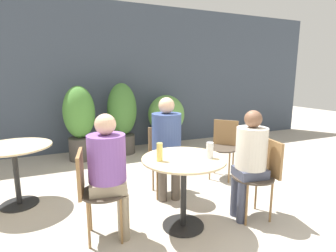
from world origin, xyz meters
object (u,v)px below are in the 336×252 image
cafe_table_near (184,173)px  beer_glass_1 (210,150)px  cafe_table_far (15,159)px  bistro_chair_1 (164,153)px  bistro_chair_4 (169,133)px  potted_plant_0 (80,120)px  bistro_chair_0 (261,170)px  potted_plant_1 (122,116)px  bistro_chair_2 (93,186)px  seated_person_0 (250,155)px  bistro_chair_3 (224,143)px  beer_glass_0 (160,152)px  potted_plant_2 (166,118)px  seated_person_2 (109,166)px  seated_person_1 (167,139)px

cafe_table_near → beer_glass_1: (0.23, -0.10, 0.24)m
cafe_table_far → bistro_chair_1: 1.79m
bistro_chair_4 → potted_plant_0: potted_plant_0 is taller
bistro_chair_0 → potted_plant_1: size_ratio=0.62×
bistro_chair_1 → bistro_chair_2: bearing=-135.0°
bistro_chair_0 → seated_person_0: size_ratio=0.73×
cafe_table_near → bistro_chair_1: (0.14, 0.86, -0.04)m
cafe_table_near → bistro_chair_0: size_ratio=0.97×
seated_person_0 → potted_plant_1: 3.03m
bistro_chair_3 → beer_glass_1: size_ratio=5.46×
bistro_chair_0 → potted_plant_1: bearing=-155.6°
seated_person_0 → beer_glass_0: 0.98m
bistro_chair_0 → bistro_chair_3: 1.20m
cafe_table_near → bistro_chair_0: bearing=-9.3°
beer_glass_0 → cafe_table_near: bearing=-2.0°
potted_plant_1 → potted_plant_2: size_ratio=1.23×
bistro_chair_1 → potted_plant_0: 2.09m
bistro_chair_2 → beer_glass_0: beer_glass_0 is taller
bistro_chair_1 → bistro_chair_4: same height
potted_plant_0 → seated_person_2: bearing=-89.0°
potted_plant_1 → potted_plant_2: 0.95m
seated_person_1 → seated_person_2: seated_person_1 is taller
bistro_chair_3 → potted_plant_0: potted_plant_0 is taller
bistro_chair_0 → seated_person_1: bearing=-129.7°
bistro_chair_4 → seated_person_0: (0.05, -2.05, 0.18)m
bistro_chair_3 → seated_person_0: size_ratio=0.73×
potted_plant_0 → cafe_table_far: bearing=-119.1°
bistro_chair_4 → potted_plant_2: 0.98m
seated_person_0 → seated_person_1: (-0.60, 0.83, 0.04)m
bistro_chair_4 → seated_person_1: size_ratio=0.68×
bistro_chair_1 → seated_person_0: bearing=-50.3°
cafe_table_near → potted_plant_2: potted_plant_2 is taller
bistro_chair_1 → bistro_chair_3: 1.06m
bistro_chair_1 → beer_glass_1: bearing=-75.2°
seated_person_1 → cafe_table_near: bearing=-90.0°
bistro_chair_4 → seated_person_1: seated_person_1 is taller
bistro_chair_1 → seated_person_2: 1.15m
bistro_chair_0 → beer_glass_0: bearing=-88.4°
bistro_chair_1 → beer_glass_1: beer_glass_1 is taller
potted_plant_1 → bistro_chair_1: bearing=-87.5°
beer_glass_1 → potted_plant_0: bearing=109.2°
bistro_chair_1 → bistro_chair_2: (-1.00, -0.72, 0.00)m
cafe_table_near → beer_glass_1: 0.35m
cafe_table_far → seated_person_0: seated_person_0 is taller
bistro_chair_3 → seated_person_0: seated_person_0 is taller
cafe_table_far → bistro_chair_4: (2.28, 0.75, -0.04)m
cafe_table_near → bistro_chair_3: bistro_chair_3 is taller
bistro_chair_3 → bistro_chair_4: (-0.52, 0.92, 0.00)m
bistro_chair_4 → cafe_table_far: bearing=-136.5°
bistro_chair_4 → seated_person_0: bearing=-63.4°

